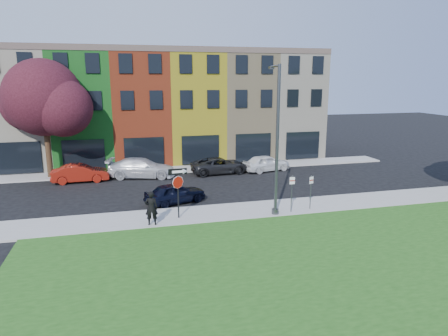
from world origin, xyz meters
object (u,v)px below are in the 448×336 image
object	(u,v)px
stop_sign	(178,183)
sedan_near	(175,193)
man	(151,208)
street_lamp	(276,141)

from	to	relation	value
stop_sign	sedan_near	bearing A→B (deg)	81.28
man	sedan_near	bearing A→B (deg)	-107.55
sedan_near	street_lamp	distance (m)	7.47
man	sedan_near	xyz separation A→B (m)	(1.77, 3.84, -0.39)
sedan_near	street_lamp	bearing A→B (deg)	-143.64
stop_sign	street_lamp	world-z (taller)	street_lamp
sedan_near	street_lamp	size ratio (longest dim) A/B	0.50
street_lamp	man	bearing A→B (deg)	-169.39
stop_sign	street_lamp	bearing A→B (deg)	-10.24
man	street_lamp	world-z (taller)	street_lamp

